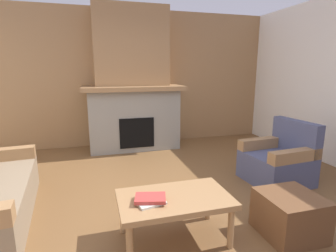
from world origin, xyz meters
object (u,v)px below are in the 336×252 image
object	(u,v)px
fireplace	(133,89)
ottoman	(290,215)
armchair	(279,161)
coffee_table	(175,202)

from	to	relation	value
fireplace	ottoman	xyz separation A→B (m)	(0.97, -3.28, -0.96)
armchair	coffee_table	world-z (taller)	armchair
coffee_table	ottoman	bearing A→B (deg)	-11.58
ottoman	coffee_table	bearing A→B (deg)	168.42
armchair	ottoman	xyz separation A→B (m)	(-0.72, -1.07, -0.09)
coffee_table	armchair	bearing A→B (deg)	25.43
fireplace	armchair	world-z (taller)	fireplace
fireplace	coffee_table	bearing A→B (deg)	-91.84
fireplace	armchair	bearing A→B (deg)	-52.74
armchair	ottoman	world-z (taller)	armchair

